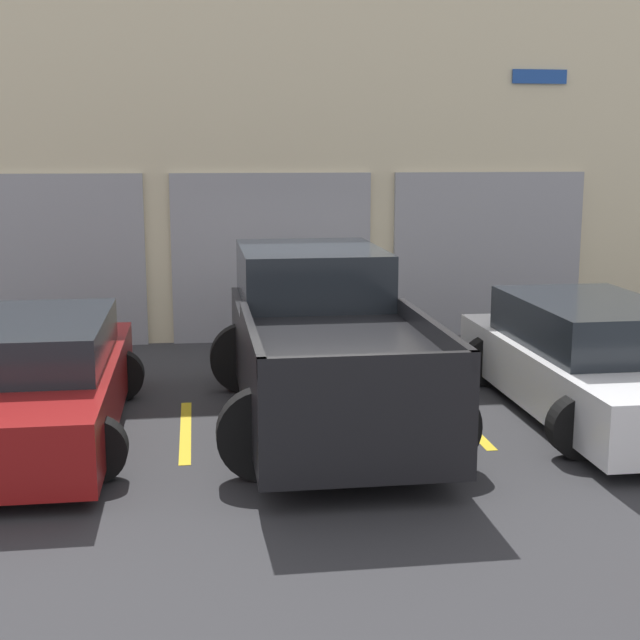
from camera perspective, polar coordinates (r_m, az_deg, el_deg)
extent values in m
plane|color=#2D2D30|center=(11.55, -0.76, -4.34)|extent=(28.00, 28.00, 0.00)
cube|color=beige|center=(14.42, -2.47, 10.08)|extent=(14.94, 0.60, 5.67)
cube|color=#939399|center=(14.31, -17.43, 3.57)|extent=(3.15, 0.08, 2.67)
cube|color=#939399|center=(14.17, -3.09, 3.98)|extent=(3.15, 0.08, 2.67)
cube|color=#939399|center=(14.89, 10.69, 4.14)|extent=(3.15, 0.08, 2.67)
cube|color=#1E4799|center=(15.11, 13.88, 14.89)|extent=(0.90, 0.03, 0.22)
cube|color=black|center=(9.82, 0.40, -2.74)|extent=(1.86, 5.00, 0.95)
cube|color=#1E2328|center=(11.02, -0.63, 2.99)|extent=(1.71, 2.25, 0.65)
cube|color=black|center=(8.52, -4.42, -0.98)|extent=(0.08, 2.75, 0.18)
cube|color=black|center=(8.80, 7.22, -0.65)|extent=(0.08, 2.75, 0.18)
cube|color=black|center=(7.33, 3.21, -2.90)|extent=(1.86, 0.08, 0.18)
cylinder|color=black|center=(11.31, -4.86, -2.42)|extent=(0.87, 0.22, 0.87)
cylinder|color=black|center=(11.51, 3.32, -2.17)|extent=(0.87, 0.22, 0.87)
cylinder|color=black|center=(8.33, -3.66, -7.28)|extent=(0.87, 0.22, 0.87)
cylinder|color=black|center=(8.60, 7.37, -6.76)|extent=(0.87, 0.22, 0.87)
cube|color=white|center=(10.78, 17.04, -3.38)|extent=(1.77, 4.55, 0.64)
cube|color=#1E2328|center=(10.75, 16.96, -0.20)|extent=(1.56, 2.50, 0.54)
cylinder|color=black|center=(11.79, 10.70, -2.60)|extent=(0.64, 0.22, 0.64)
cylinder|color=black|center=(12.37, 17.53, -2.29)|extent=(0.64, 0.22, 0.64)
cylinder|color=black|center=(9.26, 16.27, -6.57)|extent=(0.64, 0.22, 0.64)
cube|color=maroon|center=(9.94, -17.71, -4.58)|extent=(1.71, 4.47, 0.67)
cube|color=#1E2328|center=(9.91, -17.79, -1.24)|extent=(1.50, 2.46, 0.47)
cylinder|color=black|center=(11.21, -12.74, -3.47)|extent=(0.61, 0.22, 0.61)
cylinder|color=black|center=(8.56, -14.22, -8.02)|extent=(0.61, 0.22, 0.61)
cube|color=gold|center=(9.92, -8.60, -7.01)|extent=(0.12, 2.20, 0.01)
cube|color=gold|center=(10.35, 9.01, -6.26)|extent=(0.12, 2.20, 0.01)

